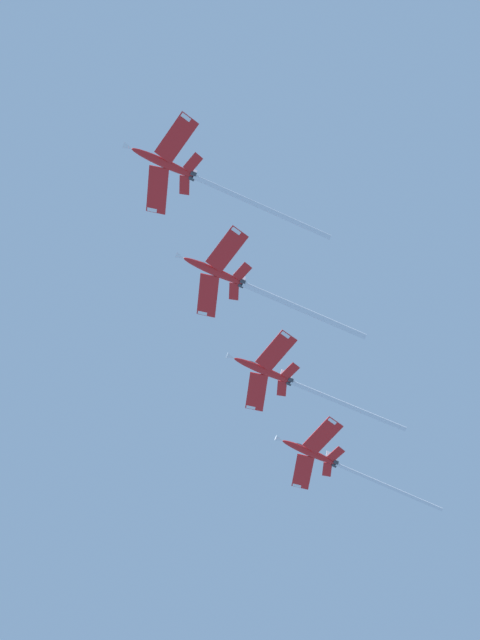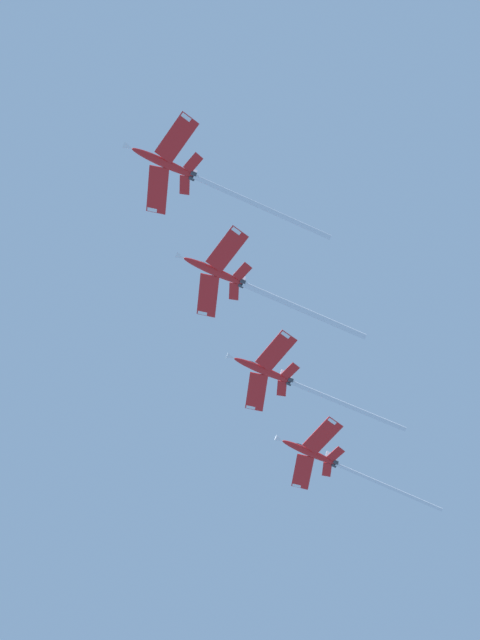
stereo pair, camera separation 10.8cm
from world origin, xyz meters
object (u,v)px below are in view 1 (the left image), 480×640
(jet_second, at_px, (248,286))
(jet_fourth, at_px, (326,460))
(jet_third, at_px, (288,380))
(jet_lead, at_px, (195,177))

(jet_second, relative_size, jet_fourth, 1.03)
(jet_third, distance_m, jet_fourth, 20.91)
(jet_lead, relative_size, jet_fourth, 1.08)
(jet_lead, xyz_separation_m, jet_fourth, (-61.90, -17.64, -8.70))
(jet_second, height_order, jet_fourth, jet_second)
(jet_third, height_order, jet_fourth, jet_third)
(jet_third, relative_size, jet_fourth, 1.02)
(jet_third, bearing_deg, jet_lead, 15.99)
(jet_lead, distance_m, jet_second, 22.58)
(jet_lead, relative_size, jet_second, 1.05)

